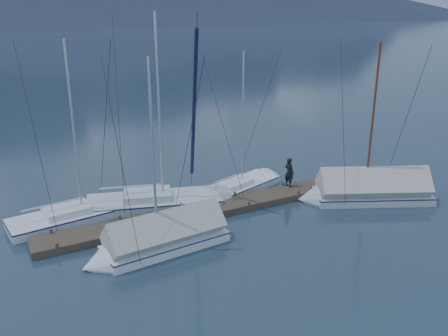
{
  "coord_description": "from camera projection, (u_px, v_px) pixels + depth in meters",
  "views": [
    {
      "loc": [
        -10.06,
        -16.82,
        9.61
      ],
      "look_at": [
        0.0,
        2.0,
        2.2
      ],
      "focal_mm": 38.0,
      "sensor_mm": 36.0,
      "label": 1
    }
  ],
  "objects": [
    {
      "name": "dock",
      "position": [
        224.0,
        208.0,
        23.28
      ],
      "size": [
        18.0,
        1.5,
        0.54
      ],
      "color": "#382D23",
      "rests_on": "ground"
    },
    {
      "name": "sailboat_open_right",
      "position": [
        247.0,
        185.0,
        26.22
      ],
      "size": [
        6.4,
        3.51,
        8.15
      ],
      "color": "white",
      "rests_on": "ground"
    },
    {
      "name": "ground",
      "position": [
        245.0,
        226.0,
        21.65
      ],
      "size": [
        1000.0,
        1000.0,
        0.0
      ],
      "primitive_type": "plane",
      "color": "#162633",
      "rests_on": "ground"
    },
    {
      "name": "sailboat_open_left",
      "position": [
        93.0,
        212.0,
        22.69
      ],
      "size": [
        7.05,
        3.02,
        9.08
      ],
      "color": "silver",
      "rests_on": "ground"
    },
    {
      "name": "sailboat_covered_far",
      "position": [
        155.0,
        242.0,
        19.34
      ],
      "size": [
        6.27,
        2.61,
        8.61
      ],
      "color": "white",
      "rests_on": "ground"
    },
    {
      "name": "sailboat_covered_near",
      "position": [
        362.0,
        192.0,
        24.37
      ],
      "size": [
        7.04,
        4.74,
        8.85
      ],
      "color": "silver",
      "rests_on": "ground"
    },
    {
      "name": "person",
      "position": [
        289.0,
        172.0,
        25.18
      ],
      "size": [
        0.5,
        0.65,
        1.6
      ],
      "primitive_type": "imported",
      "rotation": [
        0.0,
        0.0,
        1.79
      ],
      "color": "black",
      "rests_on": "dock"
    },
    {
      "name": "mooring_posts",
      "position": [
        215.0,
        206.0,
        22.98
      ],
      "size": [
        15.12,
        1.52,
        0.35
      ],
      "color": "#382D23",
      "rests_on": "ground"
    },
    {
      "name": "sailboat_open_mid",
      "position": [
        174.0,
        202.0,
        23.86
      ],
      "size": [
        8.05,
        4.32,
        10.25
      ],
      "color": "silver",
      "rests_on": "ground"
    }
  ]
}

